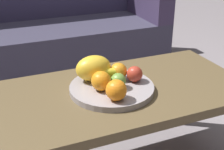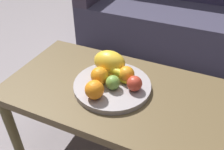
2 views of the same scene
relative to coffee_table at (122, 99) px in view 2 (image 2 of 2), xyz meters
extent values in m
cube|color=brown|center=(0.00, 0.00, 0.03)|extent=(1.09, 0.56, 0.04)
cylinder|color=brown|center=(-0.51, -0.24, -0.20)|extent=(0.05, 0.05, 0.42)
cylinder|color=brown|center=(-0.51, 0.24, -0.20)|extent=(0.05, 0.05, 0.42)
cube|color=#383549|center=(0.01, 1.27, -0.20)|extent=(1.70, 0.70, 0.40)
cylinder|color=#9C9497|center=(-0.05, 0.00, 0.07)|extent=(0.36, 0.36, 0.03)
ellipsoid|color=yellow|center=(-0.10, 0.08, 0.13)|extent=(0.16, 0.11, 0.11)
sphere|color=orange|center=(0.00, 0.05, 0.12)|extent=(0.07, 0.07, 0.07)
sphere|color=orange|center=(-0.08, -0.12, 0.12)|extent=(0.08, 0.08, 0.08)
sphere|color=orange|center=(-0.10, -0.02, 0.12)|extent=(0.08, 0.08, 0.08)
sphere|color=#6D9B3C|center=(-0.03, -0.03, 0.11)|extent=(0.06, 0.06, 0.06)
sphere|color=#B93927|center=(0.06, 0.00, 0.11)|extent=(0.07, 0.07, 0.07)
ellipsoid|color=yellow|center=(-0.05, 0.05, 0.09)|extent=(0.15, 0.11, 0.03)
ellipsoid|color=yellow|center=(-0.05, 0.04, 0.09)|extent=(0.15, 0.05, 0.03)
ellipsoid|color=gold|center=(-0.05, 0.04, 0.12)|extent=(0.15, 0.06, 0.03)
camera|label=1|loc=(-0.49, -1.06, 0.67)|focal=49.62mm
camera|label=2|loc=(0.30, -0.78, 0.76)|focal=38.54mm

